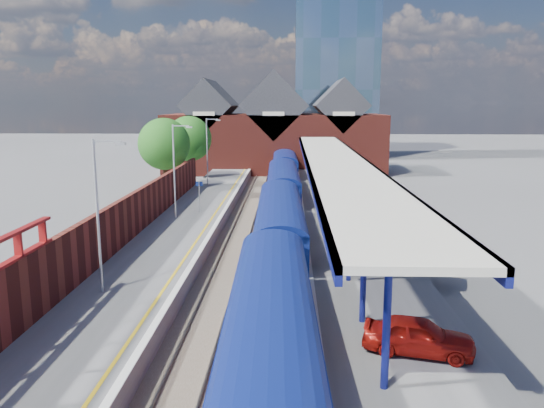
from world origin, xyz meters
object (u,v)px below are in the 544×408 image
Objects in this scene: lamp_post_c at (176,165)px; parked_car_dark at (391,254)px; parked_car_blue at (384,252)px; platform_sign at (199,192)px; parked_car_red at (419,336)px; parked_car_silver at (412,255)px; lamp_post_b at (100,207)px; train at (282,198)px; lamp_post_d at (208,148)px.

parked_car_dark is (13.91, -11.42, -3.37)m from lamp_post_c.
parked_car_dark is at bearing -93.97° from parked_car_blue.
platform_sign is 0.66× the size of parked_car_red.
parked_car_silver is at bearing -39.27° from lamp_post_c.
lamp_post_b is 15.69m from parked_car_silver.
platform_sign is 18.06m from parked_car_blue.
parked_car_red is at bearing -78.02° from train.
platform_sign reaches higher than train.
lamp_post_b reaches higher than train.
parked_car_blue is at bearing -39.88° from lamp_post_c.
lamp_post_c is (0.00, 16.00, 0.00)m from lamp_post_b.
lamp_post_b is 14.71m from parked_car_blue.
parked_car_dark is (13.91, 4.58, -3.37)m from lamp_post_b.
parked_car_blue is (-0.38, 0.12, 0.03)m from parked_car_dark.
parked_car_silver is at bearing -151.22° from parked_car_dark.
lamp_post_d reaches higher than parked_car_dark.
parked_car_silver is at bearing -46.35° from platform_sign.
lamp_post_b reaches higher than parked_car_silver.
parked_car_red is (12.93, -37.66, -3.35)m from lamp_post_d.
train reaches higher than parked_car_red.
platform_sign is 0.58× the size of parked_car_dark.
parked_car_blue is (13.53, -11.31, -3.34)m from lamp_post_c.
lamp_post_b is at bearing 84.50° from parked_car_dark.
parked_car_silver is at bearing -109.20° from parked_car_blue.
platform_sign is at bearing -84.44° from lamp_post_d.
lamp_post_c is at bearing -124.26° from platform_sign.
parked_car_dark is (13.91, -27.42, -3.37)m from lamp_post_d.
lamp_post_c is at bearing 26.91° from parked_car_dark.
lamp_post_d is 2.80× the size of platform_sign.
train is 26.38× the size of platform_sign.
lamp_post_c is 1.85× the size of parked_car_red.
parked_car_red is at bearing -23.62° from lamp_post_b.
lamp_post_b is at bearing 122.05° from parked_car_silver.
parked_car_silver reaches higher than parked_car_red.
parked_car_silver reaches higher than parked_car_dark.
lamp_post_b is at bearing -94.33° from platform_sign.
parked_car_silver is (14.86, -12.15, -3.23)m from lamp_post_c.
parked_car_blue is at bearing 11.04° from parked_car_red.
lamp_post_c is (-7.86, -2.28, 2.87)m from train.
platform_sign is (1.36, 18.00, -2.30)m from lamp_post_b.
parked_car_dark is at bearing 8.89° from parked_car_red.
lamp_post_b is 2.80× the size of platform_sign.
train is 9.42× the size of lamp_post_b.
parked_car_silver is (13.50, -14.15, -0.93)m from platform_sign.
parked_car_silver is at bearing -64.10° from train.
parked_car_dark is at bearing -66.14° from train.
lamp_post_c is at bearing -90.00° from lamp_post_d.
lamp_post_d is (0.00, 16.00, 0.00)m from lamp_post_c.
lamp_post_d is 14.25m from platform_sign.
platform_sign is at bearing 19.37° from parked_car_dark.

